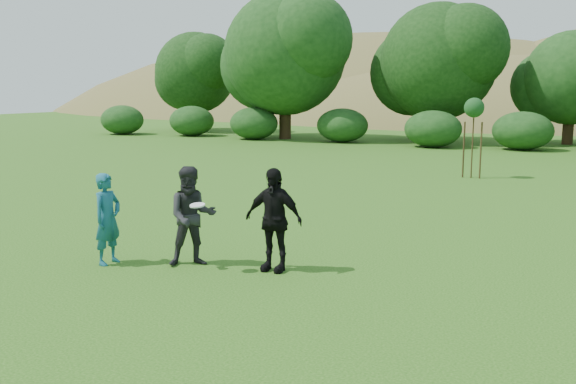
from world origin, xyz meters
name	(u,v)px	position (x,y,z in m)	size (l,w,h in m)	color
ground	(204,283)	(0.00, 0.00, 0.00)	(120.00, 120.00, 0.00)	#19470C
player_teal	(108,219)	(-2.23, 0.15, 0.84)	(0.61, 0.40, 1.69)	#17566B
player_grey	(192,216)	(-0.80, 0.80, 0.91)	(0.89, 0.69, 1.82)	#252527
player_black	(273,220)	(0.67, 1.20, 0.92)	(1.08, 0.45, 1.84)	black
frisbee	(197,205)	(-0.44, 0.48, 1.20)	(0.27, 0.27, 0.06)	white
sapling	(474,110)	(1.19, 14.73, 2.42)	(0.70, 0.70, 2.85)	#3B2C17
hillside	(555,223)	(-0.56, 68.45, -11.97)	(150.00, 72.00, 52.00)	olive
tree_row	(574,55)	(3.23, 28.68, 4.87)	(53.92, 10.38, 9.62)	#3A2616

